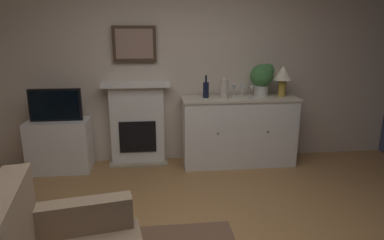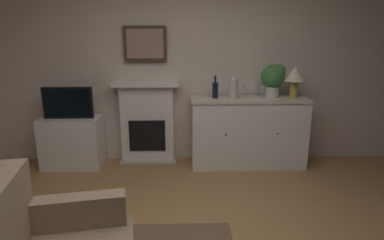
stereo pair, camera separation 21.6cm
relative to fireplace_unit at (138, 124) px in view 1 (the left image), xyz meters
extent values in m
cube|color=beige|center=(0.58, 0.13, 0.83)|extent=(6.02, 0.06, 2.75)
cube|color=white|center=(0.00, 0.01, -0.02)|extent=(0.70, 0.18, 1.05)
cube|color=tan|center=(0.00, -0.09, -0.53)|extent=(0.77, 0.20, 0.03)
cube|color=black|center=(0.00, -0.09, -0.16)|extent=(0.48, 0.02, 0.42)
cube|color=white|center=(0.00, -0.02, 0.53)|extent=(0.87, 0.27, 0.05)
cube|color=#473323|center=(0.00, 0.05, 1.04)|extent=(0.55, 0.03, 0.45)
cube|color=#9E7A6B|center=(0.00, 0.03, 1.04)|extent=(0.47, 0.01, 0.37)
cube|color=white|center=(1.34, -0.18, -0.11)|extent=(1.47, 0.45, 0.88)
cube|color=beige|center=(1.34, -0.18, 0.35)|extent=(1.50, 0.48, 0.03)
sphere|color=brown|center=(1.01, -0.41, -0.05)|extent=(0.02, 0.02, 0.02)
sphere|color=brown|center=(1.66, -0.41, -0.05)|extent=(0.02, 0.02, 0.02)
cylinder|color=#B79338|center=(1.90, -0.18, 0.47)|extent=(0.10, 0.10, 0.22)
cone|color=#EFE5C6|center=(1.90, -0.18, 0.67)|extent=(0.26, 0.26, 0.18)
cylinder|color=black|center=(0.89, -0.15, 0.46)|extent=(0.08, 0.08, 0.20)
cylinder|color=black|center=(0.89, -0.15, 0.61)|extent=(0.03, 0.03, 0.09)
cylinder|color=silver|center=(1.26, -0.16, 0.37)|extent=(0.06, 0.06, 0.00)
cylinder|color=silver|center=(1.26, -0.16, 0.41)|extent=(0.01, 0.01, 0.09)
cone|color=silver|center=(1.26, -0.16, 0.49)|extent=(0.07, 0.07, 0.07)
cylinder|color=silver|center=(1.37, -0.14, 0.37)|extent=(0.06, 0.06, 0.00)
cylinder|color=silver|center=(1.37, -0.14, 0.41)|extent=(0.01, 0.01, 0.09)
cone|color=silver|center=(1.37, -0.14, 0.49)|extent=(0.07, 0.07, 0.07)
cylinder|color=silver|center=(1.48, -0.22, 0.37)|extent=(0.06, 0.06, 0.00)
cylinder|color=silver|center=(1.48, -0.22, 0.41)|extent=(0.01, 0.01, 0.09)
cone|color=silver|center=(1.48, -0.22, 0.49)|extent=(0.07, 0.07, 0.07)
cylinder|color=beige|center=(1.12, -0.23, 0.48)|extent=(0.11, 0.11, 0.24)
sphere|color=beige|center=(1.12, -0.23, 0.60)|extent=(0.08, 0.08, 0.08)
cube|color=white|center=(-0.98, -0.16, -0.22)|extent=(0.75, 0.42, 0.67)
cube|color=black|center=(-0.98, -0.18, 0.32)|extent=(0.62, 0.06, 0.40)
cube|color=black|center=(-0.98, -0.22, 0.32)|extent=(0.57, 0.01, 0.35)
cylinder|color=beige|center=(1.63, -0.13, 0.43)|extent=(0.18, 0.18, 0.14)
sphere|color=#3D753D|center=(1.63, -0.13, 0.63)|extent=(0.30, 0.30, 0.30)
sphere|color=#3D753D|center=(1.69, -0.16, 0.70)|extent=(0.18, 0.18, 0.18)
cube|color=#8C7259|center=(-0.55, -2.64, 0.12)|extent=(0.29, 0.78, 0.50)
cube|color=#8C7259|center=(-0.28, -2.27, -0.02)|extent=(0.73, 0.26, 0.22)
camera|label=1|loc=(0.27, -4.29, 1.16)|focal=30.78mm
camera|label=2|loc=(0.48, -4.30, 1.16)|focal=30.78mm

